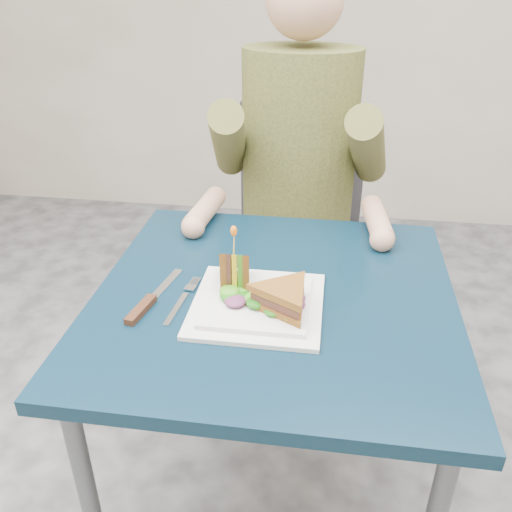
% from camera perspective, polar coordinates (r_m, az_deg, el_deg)
% --- Properties ---
extents(table, '(0.75, 0.75, 0.73)m').
position_cam_1_polar(table, '(1.19, 1.90, -7.13)').
color(table, black).
rests_on(table, ground).
extents(chair, '(0.42, 0.40, 0.93)m').
position_cam_1_polar(chair, '(1.86, 4.40, 3.20)').
color(chair, '#47474C').
rests_on(chair, ground).
extents(diner, '(0.54, 0.59, 0.74)m').
position_cam_1_polar(diner, '(1.62, 4.60, 13.41)').
color(diner, '#484B22').
rests_on(diner, chair).
extents(plate, '(0.26, 0.26, 0.02)m').
position_cam_1_polar(plate, '(1.09, 0.14, -5.02)').
color(plate, white).
rests_on(plate, table).
extents(sandwich_flat, '(0.20, 0.20, 0.05)m').
position_cam_1_polar(sandwich_flat, '(1.05, 2.94, -4.39)').
color(sandwich_flat, brown).
rests_on(sandwich_flat, plate).
extents(sandwich_upright, '(0.08, 0.13, 0.13)m').
position_cam_1_polar(sandwich_upright, '(1.11, -2.27, -1.58)').
color(sandwich_upright, brown).
rests_on(sandwich_upright, plate).
extents(fork, '(0.03, 0.18, 0.01)m').
position_cam_1_polar(fork, '(1.12, -7.85, -4.71)').
color(fork, silver).
rests_on(fork, table).
extents(knife, '(0.06, 0.22, 0.02)m').
position_cam_1_polar(knife, '(1.12, -11.53, -5.03)').
color(knife, silver).
rests_on(knife, table).
extents(toothpick, '(0.01, 0.01, 0.06)m').
position_cam_1_polar(toothpick, '(1.08, -2.33, 1.33)').
color(toothpick, tan).
rests_on(toothpick, sandwich_upright).
extents(toothpick_frill, '(0.01, 0.01, 0.02)m').
position_cam_1_polar(toothpick_frill, '(1.07, -2.36, 2.66)').
color(toothpick_frill, orange).
rests_on(toothpick_frill, sandwich_upright).
extents(lettuce_spill, '(0.15, 0.13, 0.02)m').
position_cam_1_polar(lettuce_spill, '(1.09, 0.48, -3.83)').
color(lettuce_spill, '#337A14').
rests_on(lettuce_spill, plate).
extents(onion_ring, '(0.04, 0.04, 0.02)m').
position_cam_1_polar(onion_ring, '(1.08, 0.97, -3.80)').
color(onion_ring, '#9E4C7A').
rests_on(onion_ring, plate).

